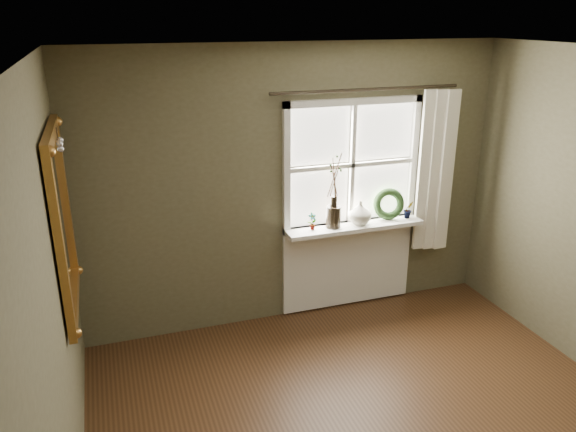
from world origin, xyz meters
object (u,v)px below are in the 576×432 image
at_px(wreath, 388,207).
at_px(dark_jug, 333,217).
at_px(cream_vase, 360,213).
at_px(gilt_mirror, 62,221).

bearing_deg(wreath, dark_jug, -165.49).
distance_m(dark_jug, wreath, 0.60).
distance_m(dark_jug, cream_vase, 0.28).
xyz_separation_m(dark_jug, cream_vase, (0.28, 0.00, 0.01)).
xyz_separation_m(cream_vase, wreath, (0.32, 0.04, 0.01)).
distance_m(cream_vase, gilt_mirror, 2.71).
bearing_deg(gilt_mirror, cream_vase, 15.42).
height_order(dark_jug, gilt_mirror, gilt_mirror).
distance_m(cream_vase, wreath, 0.33).
xyz_separation_m(cream_vase, gilt_mirror, (-2.57, -0.71, 0.47)).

